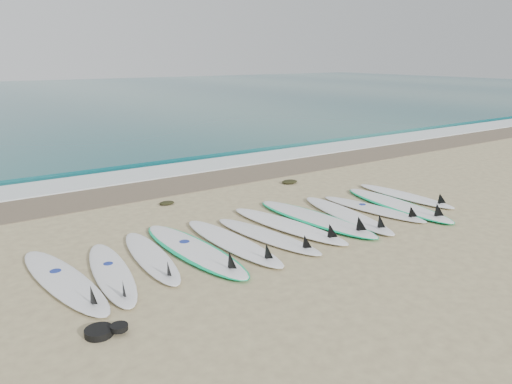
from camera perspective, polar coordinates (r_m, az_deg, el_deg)
ground at (r=8.88m, az=2.38°, el=-4.62°), size 120.00×120.00×0.00m
wet_sand_band at (r=12.25m, az=-9.29°, el=0.86°), size 120.00×1.80×0.01m
foam_band at (r=13.49m, az=-11.89°, el=2.14°), size 120.00×1.40×0.04m
wave_crest at (r=14.84m, az=-14.20°, el=3.31°), size 120.00×1.00×0.10m
surfboard_0 at (r=7.38m, az=-21.00°, el=-9.47°), size 0.87×2.77×0.35m
surfboard_1 at (r=7.43m, az=-16.11°, el=-8.91°), size 0.87×2.47×0.31m
surfboard_2 at (r=7.85m, az=-11.81°, el=-7.29°), size 0.76×2.41×0.30m
surfboard_3 at (r=8.01m, az=-7.01°, el=-6.57°), size 0.84×2.91×0.37m
surfboard_4 at (r=8.25m, az=-2.54°, el=-5.78°), size 0.64×2.69×0.34m
surfboard_5 at (r=8.53m, az=1.49°, el=-5.06°), size 0.88×2.50×0.31m
surfboard_6 at (r=9.05m, az=3.92°, el=-3.85°), size 0.97×2.81×0.35m
surfboard_7 at (r=9.50m, az=6.92°, el=-3.00°), size 0.98×2.99×0.37m
surfboard_8 at (r=9.79m, az=10.52°, el=-2.58°), size 0.93×2.75×0.35m
surfboard_9 at (r=10.29m, az=13.44°, el=-1.89°), size 0.84×2.45×0.31m
surfboard_10 at (r=10.70m, az=15.97°, el=-1.40°), size 0.93×2.91×0.36m
surfboard_11 at (r=11.42m, az=16.84°, el=-0.42°), size 0.61×2.48×0.31m
seaweed_near at (r=10.66m, az=-10.16°, el=-1.23°), size 0.32×0.25×0.06m
seaweed_far at (r=12.24m, az=3.86°, el=1.18°), size 0.41×0.32×0.08m
leash_coil at (r=6.05m, az=-17.03°, el=-14.94°), size 0.46×0.36×0.11m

